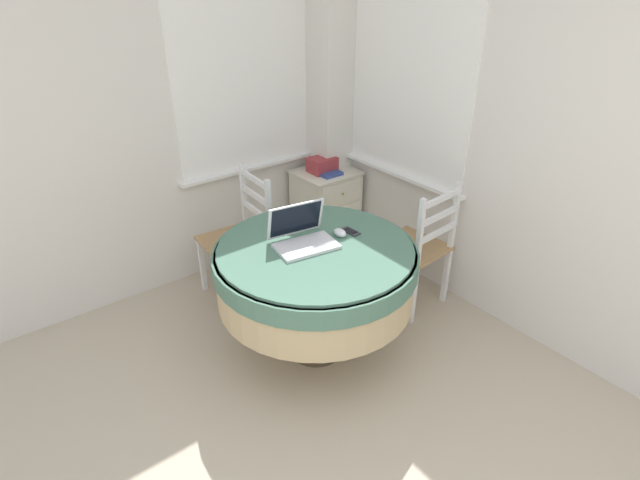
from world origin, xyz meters
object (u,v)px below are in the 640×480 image
(cell_phone, at_px, (351,231))
(dining_chair_near_back_window, at_px, (240,238))
(corner_cabinet, at_px, (326,208))
(book_on_cabinet, at_px, (327,172))
(round_dining_table, at_px, (316,270))
(laptop, at_px, (303,236))
(dining_chair_near_right_window, at_px, (417,248))
(storage_box, at_px, (322,165))
(computer_mouse, at_px, (340,233))

(cell_phone, bearing_deg, dining_chair_near_back_window, 110.17)
(corner_cabinet, distance_m, book_on_cabinet, 0.35)
(round_dining_table, xyz_separation_m, cell_phone, (0.27, 0.01, 0.16))
(laptop, height_order, dining_chair_near_right_window, laptop)
(dining_chair_near_right_window, relative_size, storage_box, 4.33)
(dining_chair_near_right_window, distance_m, corner_cabinet, 1.07)
(dining_chair_near_back_window, xyz_separation_m, storage_box, (0.91, 0.21, 0.28))
(laptop, bearing_deg, dining_chair_near_back_window, 89.47)
(cell_phone, xyz_separation_m, dining_chair_near_right_window, (0.57, -0.04, -0.30))
(round_dining_table, height_order, dining_chair_near_right_window, dining_chair_near_right_window)
(storage_box, relative_size, book_on_cabinet, 1.00)
(book_on_cabinet, bearing_deg, cell_phone, -121.70)
(dining_chair_near_right_window, height_order, corner_cabinet, dining_chair_near_right_window)
(storage_box, distance_m, book_on_cabinet, 0.08)
(dining_chair_near_back_window, relative_size, storage_box, 4.33)
(computer_mouse, bearing_deg, book_on_cabinet, 54.90)
(round_dining_table, relative_size, computer_mouse, 13.15)
(round_dining_table, bearing_deg, book_on_cabinet, 48.44)
(cell_phone, xyz_separation_m, storage_box, (0.60, 1.04, -0.02))
(cell_phone, bearing_deg, book_on_cabinet, 58.30)
(dining_chair_near_back_window, relative_size, dining_chair_near_right_window, 1.00)
(dining_chair_near_right_window, bearing_deg, dining_chair_near_back_window, 135.34)
(dining_chair_near_right_window, bearing_deg, round_dining_table, 177.95)
(cell_phone, height_order, dining_chair_near_back_window, dining_chair_near_back_window)
(round_dining_table, height_order, cell_phone, cell_phone)
(dining_chair_near_right_window, distance_m, storage_box, 1.12)
(storage_box, bearing_deg, dining_chair_near_back_window, -166.96)
(computer_mouse, xyz_separation_m, storage_box, (0.68, 1.04, -0.03))
(cell_phone, distance_m, book_on_cabinet, 1.15)
(computer_mouse, distance_m, book_on_cabinet, 1.20)
(computer_mouse, relative_size, dining_chair_near_back_window, 0.10)
(cell_phone, relative_size, dining_chair_near_back_window, 0.14)
(computer_mouse, height_order, storage_box, storage_box)
(computer_mouse, distance_m, dining_chair_near_back_window, 0.91)
(dining_chair_near_right_window, bearing_deg, corner_cabinet, 86.99)
(dining_chair_near_back_window, xyz_separation_m, corner_cabinet, (0.93, 0.20, -0.11))
(round_dining_table, height_order, corner_cabinet, round_dining_table)
(dining_chair_near_right_window, bearing_deg, storage_box, 88.55)
(round_dining_table, bearing_deg, dining_chair_near_right_window, -2.05)
(computer_mouse, bearing_deg, round_dining_table, -176.43)
(round_dining_table, distance_m, storage_box, 1.37)
(round_dining_table, xyz_separation_m, dining_chair_near_back_window, (-0.03, 0.84, -0.14))
(round_dining_table, distance_m, cell_phone, 0.32)
(computer_mouse, xyz_separation_m, cell_phone, (0.08, -0.00, -0.02))
(laptop, relative_size, dining_chair_near_right_window, 0.42)
(dining_chair_near_back_window, relative_size, corner_cabinet, 1.37)
(computer_mouse, height_order, book_on_cabinet, computer_mouse)
(cell_phone, bearing_deg, laptop, 169.14)
(dining_chair_near_back_window, height_order, book_on_cabinet, dining_chair_near_back_window)
(round_dining_table, distance_m, computer_mouse, 0.26)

